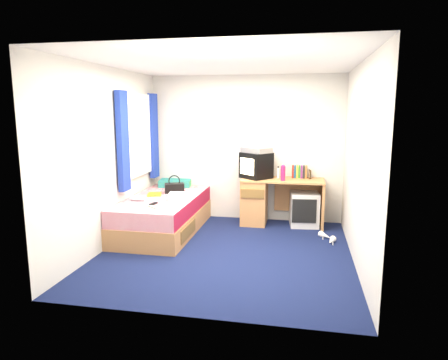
% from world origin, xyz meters
% --- Properties ---
extents(ground, '(3.40, 3.40, 0.00)m').
position_xyz_m(ground, '(0.00, 0.00, 0.00)').
color(ground, '#0C1438').
rests_on(ground, ground).
extents(room_shell, '(3.40, 3.40, 3.40)m').
position_xyz_m(room_shell, '(0.00, 0.00, 1.45)').
color(room_shell, white).
rests_on(room_shell, ground).
extents(bed, '(1.01, 2.00, 0.54)m').
position_xyz_m(bed, '(-1.10, 0.70, 0.27)').
color(bed, tan).
rests_on(bed, ground).
extents(pillow, '(0.58, 0.42, 0.12)m').
position_xyz_m(pillow, '(-1.19, 1.55, 0.60)').
color(pillow, '#185C9F').
rests_on(pillow, bed).
extents(desk, '(1.30, 0.55, 0.75)m').
position_xyz_m(desk, '(0.37, 1.44, 0.41)').
color(desk, tan).
rests_on(desk, ground).
extents(storage_cube, '(0.48, 0.48, 0.55)m').
position_xyz_m(storage_cube, '(1.00, 1.44, 0.27)').
color(storage_cube, silver).
rests_on(storage_cube, ground).
extents(crt_tv, '(0.56, 0.56, 0.41)m').
position_xyz_m(crt_tv, '(0.21, 1.44, 0.96)').
color(crt_tv, black).
rests_on(crt_tv, desk).
extents(vcr, '(0.53, 0.51, 0.08)m').
position_xyz_m(vcr, '(0.22, 1.44, 1.20)').
color(vcr, '#ADADB0').
rests_on(vcr, crt_tv).
extents(book_row, '(0.24, 0.13, 0.20)m').
position_xyz_m(book_row, '(0.90, 1.60, 0.85)').
color(book_row, maroon).
rests_on(book_row, desk).
extents(picture_frame, '(0.03, 0.12, 0.14)m').
position_xyz_m(picture_frame, '(1.07, 1.55, 0.82)').
color(picture_frame, black).
rests_on(picture_frame, desk).
extents(pink_water_bottle, '(0.09, 0.09, 0.22)m').
position_xyz_m(pink_water_bottle, '(0.66, 1.28, 0.86)').
color(pink_water_bottle, '#D51E57').
rests_on(pink_water_bottle, desk).
extents(aerosol_can, '(0.05, 0.05, 0.17)m').
position_xyz_m(aerosol_can, '(0.57, 1.50, 0.83)').
color(aerosol_can, silver).
rests_on(aerosol_can, desk).
extents(handbag, '(0.34, 0.27, 0.28)m').
position_xyz_m(handbag, '(-1.03, 1.04, 0.62)').
color(handbag, black).
rests_on(handbag, bed).
extents(towel, '(0.37, 0.33, 0.11)m').
position_xyz_m(towel, '(-0.78, 0.53, 0.59)').
color(towel, white).
rests_on(towel, bed).
extents(magazine, '(0.28, 0.33, 0.01)m').
position_xyz_m(magazine, '(-1.29, 0.82, 0.55)').
color(magazine, '#F7FE1C').
rests_on(magazine, bed).
extents(water_bottle, '(0.20, 0.08, 0.07)m').
position_xyz_m(water_bottle, '(-1.37, 0.38, 0.58)').
color(water_bottle, silver).
rests_on(water_bottle, bed).
extents(colour_swatch_fan, '(0.21, 0.19, 0.01)m').
position_xyz_m(colour_swatch_fan, '(-1.01, 0.06, 0.55)').
color(colour_swatch_fan, yellow).
rests_on(colour_swatch_fan, bed).
extents(remote_control, '(0.08, 0.17, 0.02)m').
position_xyz_m(remote_control, '(-1.07, 0.21, 0.55)').
color(remote_control, black).
rests_on(remote_control, bed).
extents(window_assembly, '(0.11, 1.42, 1.40)m').
position_xyz_m(window_assembly, '(-1.55, 0.90, 1.42)').
color(window_assembly, silver).
rests_on(window_assembly, room_shell).
extents(white_heels, '(0.25, 0.45, 0.09)m').
position_xyz_m(white_heels, '(1.34, 0.72, 0.04)').
color(white_heels, white).
rests_on(white_heels, ground).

